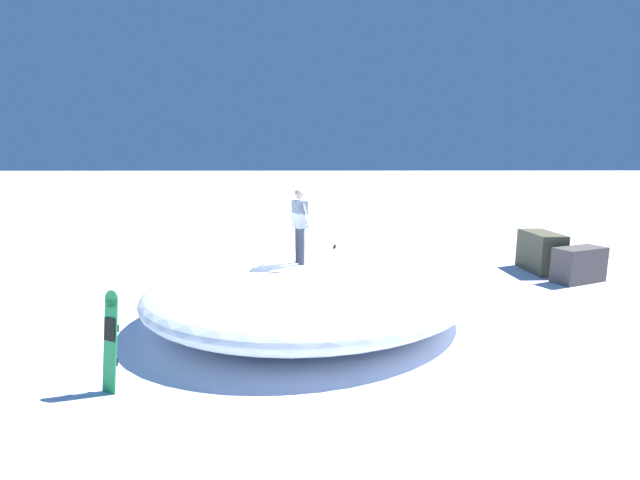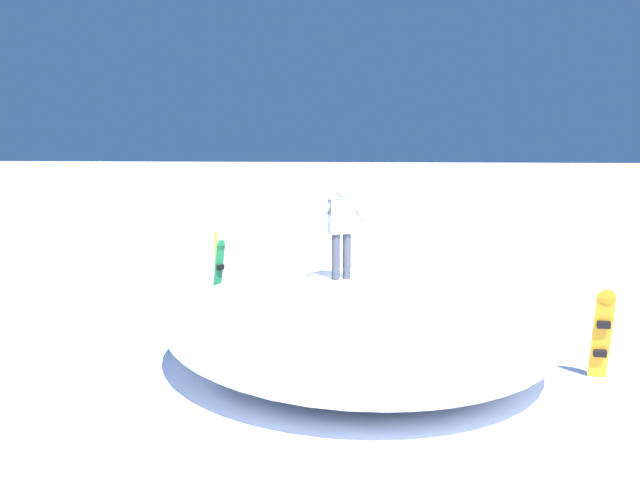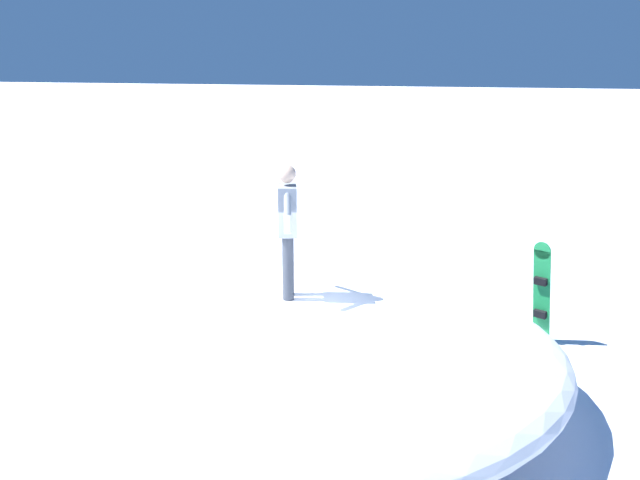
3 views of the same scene
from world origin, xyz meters
TOP-DOWN VIEW (x-y plane):
  - ground at (0.00, 0.00)m, footprint 240.00×240.00m
  - snow_mound at (-0.25, 0.33)m, footprint 9.24×8.64m
  - snowboarder_standing at (0.01, 0.60)m, footprint 0.46×0.96m
  - snowboard_secondary_upright at (2.93, 3.54)m, footprint 0.35×0.33m

SIDE VIEW (x-z plane):
  - ground at x=0.00m, z-range 0.00..0.00m
  - snow_mound at x=-0.25m, z-range 0.00..1.39m
  - snowboard_secondary_upright at x=2.93m, z-range 0.03..1.66m
  - snowboarder_standing at x=0.01m, z-range 1.50..3.14m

